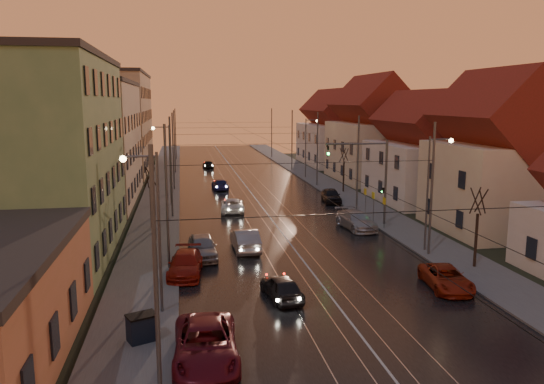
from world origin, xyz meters
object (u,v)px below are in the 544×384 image
street_lamp_1 (432,182)px  dumpster (142,328)px  street_lamp_2 (167,157)px  street_lamp_3 (308,142)px  driving_car_3 (220,184)px  driving_car_1 (245,240)px  driving_car_0 (281,287)px  parked_left_2 (185,264)px  street_lamp_0 (152,217)px  parked_left_3 (202,247)px  driving_car_2 (232,205)px  parked_right_1 (356,220)px  parked_left_1 (206,345)px  parked_right_2 (331,195)px  parked_right_0 (446,278)px  traffic_light_mast (374,171)px  driving_car_4 (208,164)px

street_lamp_1 → dumpster: (-18.63, -11.15, -4.19)m
street_lamp_2 → street_lamp_3: 24.24m
driving_car_3 → dumpster: dumpster is taller
driving_car_1 → dumpster: driving_car_1 is taller
driving_car_0 → parked_left_2: 6.90m
street_lamp_0 → street_lamp_3: bearing=67.5°
driving_car_1 → parked_left_3: parked_left_3 is taller
street_lamp_2 → driving_car_1: size_ratio=1.72×
driving_car_1 → driving_car_2: (0.36, 13.18, -0.12)m
parked_right_1 → parked_left_2: bearing=-152.1°
parked_left_1 → parked_right_2: parked_left_1 is taller
street_lamp_3 → driving_car_1: (-12.53, -33.51, -4.12)m
parked_right_1 → parked_right_2: (1.17, 11.50, -0.02)m
street_lamp_3 → parked_right_0: size_ratio=1.81×
parked_left_3 → street_lamp_1: bearing=-6.3°
parked_left_3 → dumpster: size_ratio=3.78×
traffic_light_mast → driving_car_4: (-11.65, 40.63, -3.97)m
driving_car_1 → parked_left_3: (-3.04, -1.35, 0.01)m
street_lamp_0 → dumpster: bearing=-97.6°
driving_car_1 → parked_right_2: bearing=-125.8°
driving_car_1 → parked_left_2: 6.29m
traffic_light_mast → driving_car_3: traffic_light_mast is taller
driving_car_3 → parked_left_2: bearing=79.7°
driving_car_2 → driving_car_0: bearing=95.9°
driving_car_2 → dumpster: driving_car_2 is taller
street_lamp_3 → parked_left_3: 38.40m
traffic_light_mast → driving_car_0: traffic_light_mast is taller
parked_right_0 → driving_car_1: bearing=143.7°
driving_car_3 → parked_right_2: size_ratio=1.02×
street_lamp_2 → driving_car_2: bearing=-35.7°
driving_car_4 → dumpster: dumpster is taller
driving_car_4 → dumpster: (-5.87, -59.78, 0.08)m
traffic_light_mast → driving_car_4: bearing=106.0°
parked_left_2 → parked_right_0: parked_left_2 is taller
driving_car_0 → parked_right_2: 27.61m
driving_car_2 → driving_car_3: 12.83m
driving_car_4 → parked_left_1: (-3.25, -61.93, 0.14)m
driving_car_2 → parked_left_1: size_ratio=0.84×
parked_left_2 → dumpster: parked_left_2 is taller
parked_left_1 → parked_right_1: 24.35m
driving_car_1 → parked_left_1: size_ratio=0.85×
street_lamp_3 → driving_car_2: (-12.17, -20.33, -4.24)m
street_lamp_3 → parked_left_2: street_lamp_3 is taller
street_lamp_3 → driving_car_2: street_lamp_3 is taller
parked_left_3 → driving_car_4: bearing=84.5°
street_lamp_1 → parked_right_1: street_lamp_1 is taller
driving_car_0 → driving_car_4: bearing=-96.7°
street_lamp_2 → parked_right_2: bearing=-4.5°
parked_right_1 → dumpster: (-15.79, -18.34, -0.03)m
street_lamp_2 → driving_car_1: street_lamp_2 is taller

